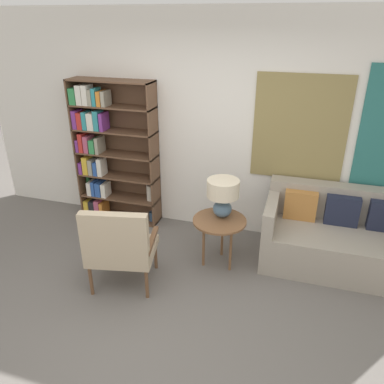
{
  "coord_description": "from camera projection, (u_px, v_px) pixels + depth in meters",
  "views": [
    {
      "loc": [
        1.05,
        -2.31,
        2.57
      ],
      "look_at": [
        0.01,
        1.1,
        0.9
      ],
      "focal_mm": 35.0,
      "sensor_mm": 36.0,
      "label": 1
    }
  ],
  "objects": [
    {
      "name": "ground_plane",
      "position": [
        156.0,
        331.0,
        3.37
      ],
      "size": [
        14.0,
        14.0,
        0.0
      ],
      "primitive_type": "plane",
      "color": "#66605B"
    },
    {
      "name": "bookshelf",
      "position": [
        106.0,
        152.0,
        4.93
      ],
      "size": [
        1.1,
        0.3,
        1.89
      ],
      "color": "brown",
      "rests_on": "ground_plane"
    },
    {
      "name": "armchair",
      "position": [
        119.0,
        245.0,
        3.7
      ],
      "size": [
        0.75,
        0.7,
        0.94
      ],
      "color": "brown",
      "rests_on": "ground_plane"
    },
    {
      "name": "couch",
      "position": [
        338.0,
        237.0,
        4.18
      ],
      "size": [
        1.63,
        0.85,
        0.85
      ],
      "color": "#9E9384",
      "rests_on": "ground_plane"
    },
    {
      "name": "side_table",
      "position": [
        219.0,
        224.0,
        4.09
      ],
      "size": [
        0.59,
        0.59,
        0.57
      ],
      "color": "brown",
      "rests_on": "ground_plane"
    },
    {
      "name": "table_lamp",
      "position": [
        223.0,
        194.0,
        4.02
      ],
      "size": [
        0.35,
        0.35,
        0.43
      ],
      "color": "slate",
      "rests_on": "side_table"
    },
    {
      "name": "wall_back",
      "position": [
        219.0,
        128.0,
        4.53
      ],
      "size": [
        6.4,
        0.08,
        2.7
      ],
      "color": "white",
      "rests_on": "ground_plane"
    }
  ]
}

